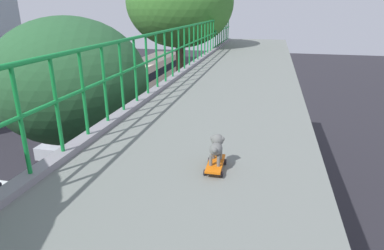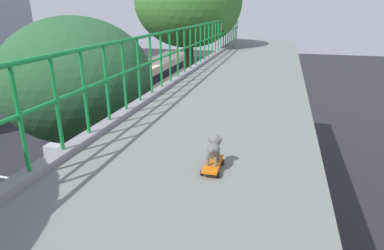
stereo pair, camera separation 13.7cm
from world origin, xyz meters
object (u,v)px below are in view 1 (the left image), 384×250
car_grey_fifth (94,180)px  city_bus (151,74)px  toy_skateboard (215,164)px  car_silver_sixth (72,138)px  car_yellow_cab_seventh (154,123)px  small_dog (217,146)px

car_grey_fifth → city_bus: bearing=102.2°
city_bus → toy_skateboard: bearing=-68.1°
city_bus → toy_skateboard: 28.61m
car_silver_sixth → car_yellow_cab_seventh: 5.18m
toy_skateboard → car_silver_sixth: bearing=130.2°
car_grey_fifth → toy_skateboard: (6.63, -8.16, 5.53)m
car_silver_sixth → small_dog: small_dog is taller
car_yellow_cab_seventh → small_dog: (6.60, -15.78, 5.69)m
car_grey_fifth → city_bus: size_ratio=0.35×
small_dog → car_grey_fifth: bearing=129.3°
car_grey_fifth → city_bus: (-3.92, 18.07, 1.12)m
toy_skateboard → small_dog: 0.20m
small_dog → city_bus: bearing=111.9°
city_bus → car_grey_fifth: bearing=-77.8°
car_grey_fifth → car_yellow_cab_seventh: car_yellow_cab_seventh is taller
small_dog → car_silver_sixth: bearing=130.3°
car_silver_sixth → toy_skateboard: (10.42, -12.33, 5.56)m
car_yellow_cab_seventh → city_bus: bearing=110.8°
toy_skateboard → small_dog: small_dog is taller
city_bus → small_dog: 28.60m
car_silver_sixth → city_bus: bearing=90.5°
car_yellow_cab_seventh → toy_skateboard: toy_skateboard is taller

